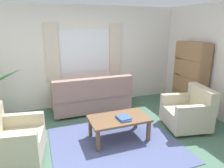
{
  "coord_description": "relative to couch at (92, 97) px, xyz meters",
  "views": [
    {
      "loc": [
        -1.19,
        -3.02,
        2.07
      ],
      "look_at": [
        0.2,
        0.7,
        0.94
      ],
      "focal_mm": 32.37,
      "sensor_mm": 36.0,
      "label": 1
    }
  ],
  "objects": [
    {
      "name": "wall_back",
      "position": [
        -0.0,
        0.64,
        0.93
      ],
      "size": [
        5.32,
        0.12,
        2.6
      ],
      "primitive_type": "cube",
      "color": "silver",
      "rests_on": "ground_plane"
    },
    {
      "name": "ground_plane",
      "position": [
        -0.0,
        -1.62,
        -0.37
      ],
      "size": [
        6.24,
        6.24,
        0.0
      ],
      "primitive_type": "plane",
      "color": "#476B56"
    },
    {
      "name": "bookshelf",
      "position": [
        2.35,
        -0.74,
        0.52
      ],
      "size": [
        0.3,
        0.94,
        1.72
      ],
      "rotation": [
        0.0,
        0.0,
        1.57
      ],
      "color": "olive",
      "rests_on": "ground_plane"
    },
    {
      "name": "armchair_left",
      "position": [
        -1.69,
        -1.47,
        -0.01
      ],
      "size": [
        0.94,
        0.96,
        0.88
      ],
      "rotation": [
        0.0,
        0.0,
        1.41
      ],
      "color": "#BCB293",
      "rests_on": "ground_plane"
    },
    {
      "name": "coffee_table",
      "position": [
        0.14,
        -1.46,
        0.01
      ],
      "size": [
        1.1,
        0.64,
        0.44
      ],
      "color": "brown",
      "rests_on": "ground_plane"
    },
    {
      "name": "book_stack_on_table",
      "position": [
        0.19,
        -1.54,
        0.09
      ],
      "size": [
        0.24,
        0.3,
        0.04
      ],
      "color": "#335199",
      "rests_on": "coffee_table"
    },
    {
      "name": "couch",
      "position": [
        0.0,
        0.0,
        0.0
      ],
      "size": [
        1.9,
        0.82,
        0.92
      ],
      "rotation": [
        0.0,
        0.0,
        3.14
      ],
      "color": "gray",
      "rests_on": "ground_plane"
    },
    {
      "name": "window_with_curtains",
      "position": [
        -0.0,
        0.56,
        1.08
      ],
      "size": [
        1.98,
        0.07,
        1.4
      ],
      "color": "white"
    },
    {
      "name": "armchair_right",
      "position": [
        1.67,
        -1.55,
        -0.01
      ],
      "size": [
        0.97,
        0.99,
        0.88
      ],
      "rotation": [
        0.0,
        0.0,
        -1.77
      ],
      "color": "#BCB293",
      "rests_on": "ground_plane"
    },
    {
      "name": "area_rug",
      "position": [
        -0.0,
        -1.62,
        -0.36
      ],
      "size": [
        2.24,
        2.02,
        0.01
      ],
      "primitive_type": "cube",
      "color": "#4C5684",
      "rests_on": "ground_plane"
    }
  ]
}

